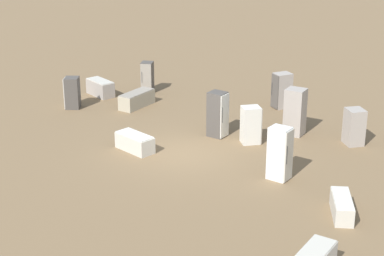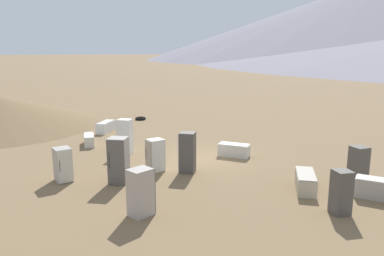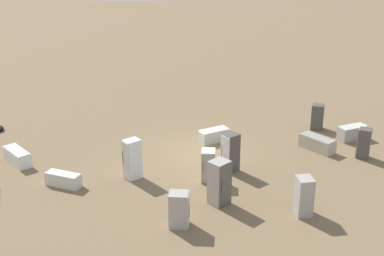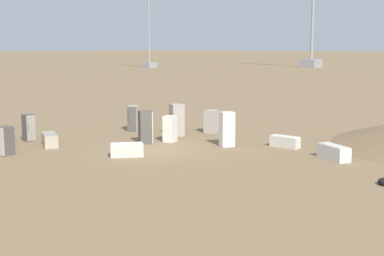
# 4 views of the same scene
# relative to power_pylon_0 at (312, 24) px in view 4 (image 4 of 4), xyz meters

# --- Properties ---
(ground_plane) EXTENTS (1000.00, 1000.00, 0.00)m
(ground_plane) POSITION_rel_power_pylon_0_xyz_m (50.46, -103.46, -10.87)
(ground_plane) COLOR brown
(power_pylon_0) EXTENTS (12.24, 4.20, 34.97)m
(power_pylon_0) POSITION_rel_power_pylon_0_xyz_m (0.00, 0.00, 0.00)
(power_pylon_0) COLOR gray
(power_pylon_0) RESTS_ON ground_plane
(power_pylon_1) EXTENTS (8.13, 2.79, 23.22)m
(power_pylon_1) POSITION_rel_power_pylon_0_xyz_m (-28.19, -30.29, -3.66)
(power_pylon_1) COLOR gray
(power_pylon_1) RESTS_ON ground_plane
(discarded_fridge_0) EXTENTS (1.64, 0.59, 0.62)m
(discarded_fridge_0) POSITION_rel_power_pylon_0_xyz_m (54.81, -98.01, -10.57)
(discarded_fridge_0) COLOR beige
(discarded_fridge_0) RESTS_ON ground_plane
(discarded_fridge_1) EXTENTS (2.00, 1.49, 0.70)m
(discarded_fridge_1) POSITION_rel_power_pylon_0_xyz_m (45.07, -106.34, -10.53)
(discarded_fridge_1) COLOR #B2A88E
(discarded_fridge_1) RESTS_ON ground_plane
(discarded_fridge_2) EXTENTS (0.96, 0.97, 1.94)m
(discarded_fridge_2) POSITION_rel_power_pylon_0_xyz_m (47.86, -99.22, -9.91)
(discarded_fridge_2) COLOR #A89E93
(discarded_fridge_2) RESTS_ON ground_plane
(discarded_fridge_3) EXTENTS (1.97, 1.42, 0.70)m
(discarded_fridge_3) POSITION_rel_power_pylon_0_xyz_m (58.26, -99.12, -10.52)
(discarded_fridge_3) COLOR white
(discarded_fridge_3) RESTS_ON ground_plane
(discarded_fridge_4) EXTENTS (1.58, 1.60, 0.76)m
(discarded_fridge_4) POSITION_rel_power_pylon_0_xyz_m (43.56, -108.45, -10.49)
(discarded_fridge_4) COLOR #A89E93
(discarded_fridge_4) RESTS_ON ground_plane
(discarded_fridge_5) EXTENTS (0.94, 0.85, 1.44)m
(discarded_fridge_5) POSITION_rel_power_pylon_0_xyz_m (48.69, -96.96, -10.15)
(discarded_fridge_5) COLOR #A89E93
(discarded_fridge_5) RESTS_ON ground_plane
(discarded_fridge_6) EXTENTS (0.86, 0.90, 1.86)m
(discarded_fridge_6) POSITION_rel_power_pylon_0_xyz_m (48.43, -102.33, -9.94)
(discarded_fridge_6) COLOR #4C4742
(discarded_fridge_6) RESTS_ON ground_plane
(discarded_fridge_7) EXTENTS (0.84, 0.91, 1.89)m
(discarded_fridge_7) POSITION_rel_power_pylon_0_xyz_m (52.32, -99.89, -9.93)
(discarded_fridge_7) COLOR white
(discarded_fridge_7) RESTS_ON ground_plane
(discarded_fridge_8) EXTENTS (0.92, 0.98, 1.63)m
(discarded_fridge_8) POSITION_rel_power_pylon_0_xyz_m (44.44, -99.70, -10.06)
(discarded_fridge_8) COLOR #A89E93
(discarded_fridge_8) RESTS_ON ground_plane
(discarded_fridge_9) EXTENTS (0.71, 0.72, 1.45)m
(discarded_fridge_9) POSITION_rel_power_pylon_0_xyz_m (45.61, -109.23, -10.15)
(discarded_fridge_9) COLOR #4C4742
(discarded_fridge_9) RESTS_ON ground_plane
(discarded_fridge_10) EXTENTS (0.80, 0.89, 1.49)m
(discarded_fridge_10) POSITION_rel_power_pylon_0_xyz_m (49.02, -100.97, -10.13)
(discarded_fridge_10) COLOR silver
(discarded_fridge_10) RESTS_ON ground_plane
(discarded_fridge_11) EXTENTS (1.54, 1.68, 0.66)m
(discarded_fridge_11) POSITION_rel_power_pylon_0_xyz_m (50.36, -105.36, -10.54)
(discarded_fridge_11) COLOR beige
(discarded_fridge_11) RESTS_ON ground_plane
(discarded_fridge_12) EXTENTS (0.63, 0.59, 1.53)m
(discarded_fridge_12) POSITION_rel_power_pylon_0_xyz_m (42.80, -106.25, -10.11)
(discarded_fridge_12) COLOR #4C4742
(discarded_fridge_12) RESTS_ON ground_plane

